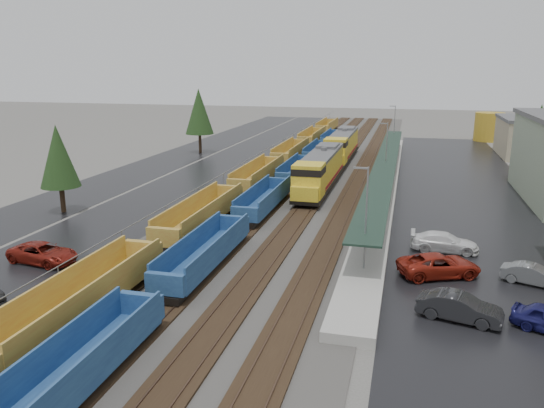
{
  "coord_description": "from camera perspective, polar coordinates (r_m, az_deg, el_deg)",
  "views": [
    {
      "loc": [
        11.97,
        -15.68,
        14.55
      ],
      "look_at": [
        -0.08,
        31.11,
        2.0
      ],
      "focal_mm": 35.0,
      "sensor_mm": 36.0,
      "label": 1
    }
  ],
  "objects": [
    {
      "name": "tree_west_near",
      "position": [
        57.59,
        -22.01,
        4.78
      ],
      "size": [
        3.96,
        3.96,
        9.0
      ],
      "color": "#332316",
      "rests_on": "ground"
    },
    {
      "name": "parked_car_east_a",
      "position": [
        33.64,
        19.52,
        -10.46
      ],
      "size": [
        2.8,
        5.13,
        1.6
      ],
      "primitive_type": "imported",
      "rotation": [
        0.0,
        0.0,
        1.33
      ],
      "color": "black",
      "rests_on": "ground"
    },
    {
      "name": "locomotive_trail",
      "position": [
        84.18,
        7.53,
        6.22
      ],
      "size": [
        3.19,
        21.02,
        4.76
      ],
      "color": "black",
      "rests_on": "ground"
    },
    {
      "name": "east_commuter_lot",
      "position": [
        67.64,
        20.05,
        1.25
      ],
      "size": [
        16.0,
        100.0,
        0.02
      ],
      "primitive_type": "cube",
      "color": "black",
      "rests_on": "ground"
    },
    {
      "name": "tree_west_far",
      "position": [
        92.84,
        -7.86,
        9.84
      ],
      "size": [
        4.84,
        4.84,
        11.0
      ],
      "color": "#332316",
      "rests_on": "ground"
    },
    {
      "name": "tree_east",
      "position": [
        75.84,
        26.76,
        6.9
      ],
      "size": [
        4.4,
        4.4,
        10.0
      ],
      "color": "#332316",
      "rests_on": "ground"
    },
    {
      "name": "well_string_yellow",
      "position": [
        66.78,
        -1.47,
        3.06
      ],
      "size": [
        2.86,
        131.04,
        2.53
      ],
      "color": "#AC752F",
      "rests_on": "ground"
    },
    {
      "name": "parked_car_east_c",
      "position": [
        45.16,
        18.05,
        -3.94
      ],
      "size": [
        2.23,
        5.37,
        1.55
      ],
      "primitive_type": "imported",
      "rotation": [
        0.0,
        0.0,
        1.56
      ],
      "color": "white",
      "rests_on": "ground"
    },
    {
      "name": "west_parking_lot",
      "position": [
        81.65,
        -5.11,
        4.24
      ],
      "size": [
        10.0,
        160.0,
        0.02
      ],
      "primitive_type": "cube",
      "color": "black",
      "rests_on": "ground"
    },
    {
      "name": "ballast_strip",
      "position": [
        77.98,
        5.37,
        3.77
      ],
      "size": [
        20.0,
        160.0,
        0.08
      ],
      "primitive_type": "cube",
      "color": "#302D2B",
      "rests_on": "ground"
    },
    {
      "name": "well_string_blue",
      "position": [
        54.54,
        -0.86,
        0.35
      ],
      "size": [
        2.62,
        113.11,
        2.32
      ],
      "color": "navy",
      "rests_on": "ground"
    },
    {
      "name": "parked_car_east_b",
      "position": [
        39.84,
        17.53,
        -6.32
      ],
      "size": [
        4.75,
        6.42,
        1.62
      ],
      "primitive_type": "imported",
      "rotation": [
        0.0,
        0.0,
        1.97
      ],
      "color": "maroon",
      "rests_on": "ground"
    },
    {
      "name": "storage_tank",
      "position": [
        115.96,
        22.3,
        7.69
      ],
      "size": [
        5.68,
        5.68,
        5.68
      ],
      "primitive_type": "cylinder",
      "color": "#B79224",
      "rests_on": "ground"
    },
    {
      "name": "parked_car_west_c",
      "position": [
        44.13,
        -23.4,
        -4.89
      ],
      "size": [
        3.21,
        5.76,
        1.52
      ],
      "primitive_type": "imported",
      "rotation": [
        0.0,
        0.0,
        1.44
      ],
      "color": "maroon",
      "rests_on": "ground"
    },
    {
      "name": "chainlink_fence",
      "position": [
        78.25,
        -1.7,
        5.03
      ],
      "size": [
        0.08,
        160.04,
        2.02
      ],
      "color": "gray",
      "rests_on": "ground"
    },
    {
      "name": "locomotive_lead",
      "position": [
        63.67,
        5.18,
        3.61
      ],
      "size": [
        3.19,
        21.02,
        4.76
      ],
      "color": "black",
      "rests_on": "ground"
    },
    {
      "name": "parked_car_east_e",
      "position": [
        40.83,
        26.3,
        -6.87
      ],
      "size": [
        2.76,
        4.42,
        1.38
      ],
      "primitive_type": "imported",
      "rotation": [
        0.0,
        0.0,
        1.23
      ],
      "color": "slate",
      "rests_on": "ground"
    },
    {
      "name": "trackbed",
      "position": [
        77.96,
        5.37,
        3.86
      ],
      "size": [
        14.6,
        160.0,
        0.22
      ],
      "color": "black",
      "rests_on": "ground"
    },
    {
      "name": "west_road",
      "position": [
        85.47,
        -11.46,
        4.47
      ],
      "size": [
        9.0,
        160.0,
        0.02
      ],
      "primitive_type": "cube",
      "color": "black",
      "rests_on": "ground"
    },
    {
      "name": "distant_hills",
      "position": [
        229.2,
        22.99,
        9.79
      ],
      "size": [
        301.0,
        140.0,
        25.2
      ],
      "color": "#53644D",
      "rests_on": "ground"
    },
    {
      "name": "station_platform",
      "position": [
        67.17,
        12.03,
        2.37
      ],
      "size": [
        3.0,
        80.0,
        8.0
      ],
      "color": "#9E9B93",
      "rests_on": "ground"
    }
  ]
}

